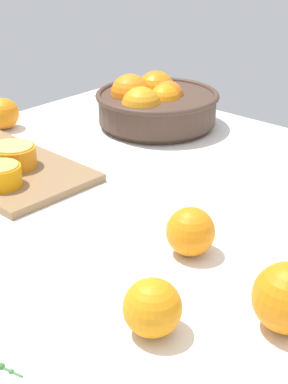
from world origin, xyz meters
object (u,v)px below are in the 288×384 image
Objects in this scene: loose_orange_3 at (191,232)px; orange_half_2 at (9,154)px; loose_orange_0 at (152,308)px; loose_orange_4 at (288,298)px; fruit_bowl at (155,104)px; orange_half_1 at (14,156)px; cutting_board at (4,168)px; orange_half_0 at (1,175)px; loose_orange_2 at (4,114)px.

orange_half_2 is at bearing 179.49° from loose_orange_3.
loose_orange_4 reaches higher than loose_orange_0.
loose_orange_3 is (37.41, -35.76, -1.48)cm from fruit_bowl.
loose_orange_3 reaches higher than orange_half_1.
cutting_board is 4.17× the size of orange_half_1.
loose_orange_3 reaches higher than orange_half_0.
fruit_bowl reaches higher than loose_orange_0.
loose_orange_0 is (41.45, -9.85, 0.09)cm from orange_half_0.
orange_half_1 is 1.18× the size of loose_orange_2.
loose_orange_0 is at bearing -66.25° from loose_orange_3.
fruit_bowl reaches higher than loose_orange_4.
orange_half_0 is (2.91, -41.70, -1.62)cm from fruit_bowl.
orange_half_2 is (-3.60, -35.40, -1.63)cm from fruit_bowl.
fruit_bowl reaches higher than orange_half_1.
cutting_board is at bearing 175.58° from loose_orange_4.
loose_orange_4 is (59.05, -4.57, 3.33)cm from cutting_board.
fruit_bowl is 68.53cm from loose_orange_4.
loose_orange_0 is (44.36, -51.55, -1.53)cm from fruit_bowl.
loose_orange_2 is (-67.18, 28.87, 0.01)cm from loose_orange_0.
orange_half_0 is at bearing -170.23° from loose_orange_3.
orange_half_1 is 24.47cm from loose_orange_2.
orange_half_1 is 57.14cm from loose_orange_4.
loose_orange_0 is (46.32, -16.08, -0.03)cm from orange_half_1.
fruit_bowl is 3.97× the size of loose_orange_2.
loose_orange_2 is at bearing -135.17° from fruit_bowl.
loose_orange_3 is at bearing -43.71° from fruit_bowl.
loose_orange_0 reaches higher than orange_half_1.
loose_orange_4 is (52.00, 0.71, 0.80)cm from orange_half_0.
orange_half_2 is (-6.51, 6.31, -0.01)cm from orange_half_0.
loose_orange_2 is at bearing 167.75° from loose_orange_3.
loose_orange_3 reaches higher than orange_half_2.
orange_half_2 is (0.54, 1.03, 2.52)cm from cutting_board.
loose_orange_4 reaches higher than cutting_board.
fruit_bowl is at bearing 130.71° from loose_orange_0.
orange_half_0 is 0.83× the size of loose_orange_4.
cutting_board is at bearing -117.76° from orange_half_2.
loose_orange_2 is at bearing 166.74° from loose_orange_4.
loose_orange_4 is at bearing -36.74° from fruit_bowl.
orange_half_1 is at bearing 160.86° from loose_orange_0.
loose_orange_2 and loose_orange_3 have the same top height.
loose_orange_4 is (54.91, -40.99, -0.81)cm from fruit_bowl.
loose_orange_0 is 0.82× the size of loose_orange_4.
orange_half_0 is at bearing -179.22° from loose_orange_4.
orange_half_2 is at bearing 177.11° from orange_half_1.
loose_orange_4 is at bearing 45.02° from loose_orange_0.
fruit_bowl is 35.62cm from orange_half_2.
fruit_bowl reaches higher than orange_half_2.
orange_half_1 is at bearing -2.89° from orange_half_2.
loose_orange_0 is 1.00× the size of loose_orange_2.
orange_half_0 is 35.00cm from loose_orange_3.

